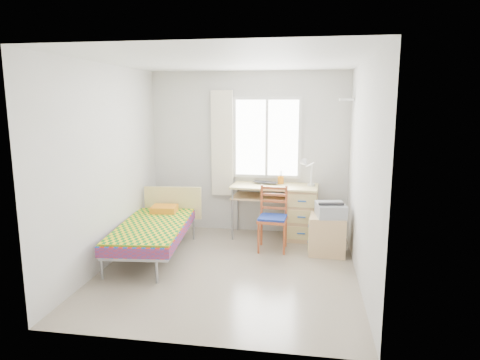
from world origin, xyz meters
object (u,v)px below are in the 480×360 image
bed (155,228)px  desk (297,210)px  chair (273,214)px  cabinet (327,235)px  printer (331,210)px

bed → desk: desk is taller
bed → chair: size_ratio=2.10×
cabinet → desk: bearing=126.4°
chair → bed: bearing=-158.2°
bed → printer: 2.46m
cabinet → bed: bearing=-166.8°
bed → cabinet: bearing=4.9°
desk → chair: size_ratio=1.46×
chair → printer: size_ratio=1.88×
printer → cabinet: bearing=178.6°
chair → printer: 0.81m
chair → cabinet: bearing=-2.5°
chair → cabinet: 0.81m
chair → cabinet: size_ratio=1.70×
chair → printer: (0.80, -0.08, 0.12)m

